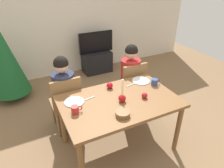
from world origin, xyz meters
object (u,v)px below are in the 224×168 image
(chair_left, at_px, (66,101))
(bowl_walnuts, at_px, (123,114))
(plate_left, at_px, (74,102))
(apple_by_left_plate, at_px, (145,95))
(tv, at_px, (96,42))
(chair_right, at_px, (131,85))
(person_right_child, at_px, (130,81))
(tv_stand, at_px, (97,62))
(christmas_tree, at_px, (4,59))
(person_left_child, at_px, (65,97))
(mug_left, at_px, (75,110))
(mug_right, at_px, (155,82))
(dining_table, at_px, (119,106))
(candle_centerpiece, at_px, (122,97))
(apple_near_candle, at_px, (110,86))
(plate_right, at_px, (141,81))

(chair_left, height_order, bowl_walnuts, chair_left)
(plate_left, bearing_deg, apple_by_left_plate, -19.91)
(tv, xyz_separation_m, apple_by_left_plate, (-0.35, -2.39, 0.08))
(chair_right, height_order, person_right_child, person_right_child)
(tv_stand, xyz_separation_m, christmas_tree, (-1.84, -0.36, 0.54))
(plate_left, bearing_deg, chair_left, 91.40)
(christmas_tree, bearing_deg, person_left_child, -61.93)
(tv_stand, relative_size, tv, 0.81)
(mug_left, xyz_separation_m, mug_right, (1.14, 0.12, 0.00))
(plate_left, bearing_deg, bowl_walnuts, -50.49)
(dining_table, xyz_separation_m, plate_left, (-0.50, 0.19, 0.09))
(christmas_tree, bearing_deg, chair_right, -37.41)
(plate_left, bearing_deg, mug_right, -4.10)
(chair_right, height_order, candle_centerpiece, candle_centerpiece)
(plate_left, height_order, mug_left, mug_left)
(person_left_child, relative_size, apple_near_candle, 14.01)
(chair_left, height_order, mug_left, chair_left)
(person_right_child, xyz_separation_m, tv, (0.11, 1.66, 0.14))
(dining_table, height_order, bowl_walnuts, bowl_walnuts)
(person_left_child, relative_size, apple_by_left_plate, 16.15)
(person_left_child, height_order, plate_left, person_left_child)
(chair_left, height_order, tv, tv)
(dining_table, height_order, plate_left, plate_left)
(tv_stand, bearing_deg, mug_left, -117.24)
(christmas_tree, xyz_separation_m, plate_left, (0.70, -1.74, -0.03))
(plate_left, bearing_deg, person_left_child, 91.30)
(plate_right, height_order, bowl_walnuts, bowl_walnuts)
(person_right_child, height_order, apple_near_candle, person_right_child)
(christmas_tree, height_order, apple_near_candle, christmas_tree)
(chair_left, height_order, christmas_tree, christmas_tree)
(mug_left, height_order, apple_by_left_plate, mug_left)
(mug_left, height_order, bowl_walnuts, mug_left)
(apple_near_candle, distance_m, apple_by_left_plate, 0.48)
(chair_right, bearing_deg, dining_table, -131.47)
(christmas_tree, bearing_deg, apple_near_candle, -53.37)
(mug_left, bearing_deg, plate_right, 15.70)
(person_left_child, xyz_separation_m, mug_right, (1.11, -0.52, 0.22))
(tv_stand, xyz_separation_m, bowl_walnuts, (-0.75, -2.58, 0.54))
(person_right_child, xyz_separation_m, plate_right, (-0.04, -0.36, 0.19))
(dining_table, bearing_deg, christmas_tree, 121.79)
(plate_left, distance_m, mug_right, 1.10)
(bowl_walnuts, distance_m, apple_near_candle, 0.59)
(chair_left, xyz_separation_m, mug_right, (1.11, -0.49, 0.28))
(tv, bearing_deg, plate_right, -94.23)
(chair_left, height_order, plate_right, chair_left)
(mug_left, bearing_deg, apple_by_left_plate, -5.83)
(candle_centerpiece, bearing_deg, chair_left, 128.86)
(plate_left, bearing_deg, plate_right, 5.21)
(person_right_child, height_order, plate_left, person_right_child)
(person_right_child, bearing_deg, plate_left, -156.69)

